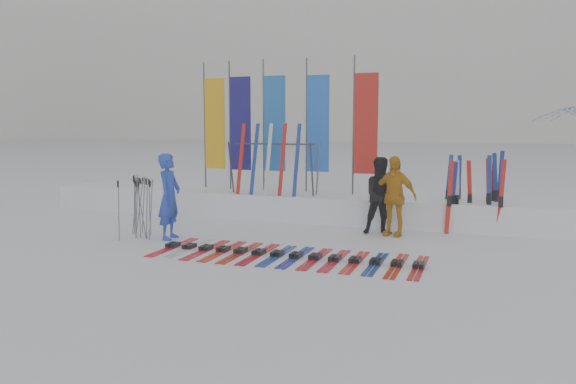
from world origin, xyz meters
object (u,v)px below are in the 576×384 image
at_px(ski_rack, 274,161).
at_px(person_black, 382,196).
at_px(person_blue, 169,197).
at_px(ski_row, 286,255).
at_px(person_yellow, 394,196).

bearing_deg(ski_rack, person_black, -19.42).
distance_m(person_blue, ski_row, 2.84).
bearing_deg(ski_row, person_blue, 166.13).
relative_size(person_yellow, ski_rack, 0.79).
bearing_deg(person_black, ski_row, -135.48).
bearing_deg(person_blue, person_black, -71.07).
distance_m(person_blue, ski_rack, 3.10).
height_order(person_blue, ski_rack, ski_rack).
xyz_separation_m(person_blue, ski_row, (2.64, -0.65, -0.81)).
relative_size(person_blue, person_yellow, 1.04).
relative_size(person_black, ski_row, 0.34).
bearing_deg(person_yellow, person_blue, -144.31).
xyz_separation_m(person_yellow, ski_rack, (-2.97, 1.05, 0.57)).
distance_m(person_black, ski_row, 2.90).
bearing_deg(person_yellow, ski_row, -108.42).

